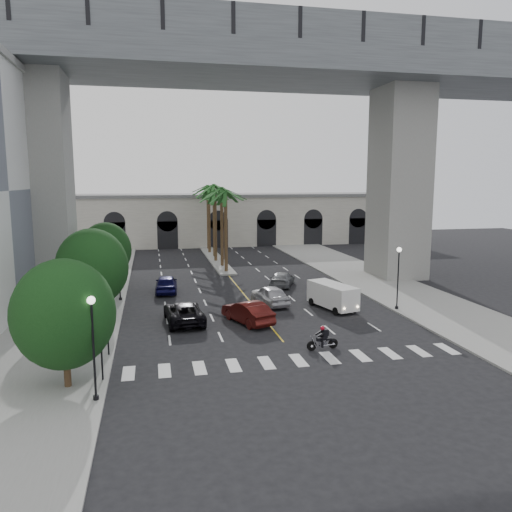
{
  "coord_description": "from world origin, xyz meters",
  "views": [
    {
      "loc": [
        -8.49,
        -29.23,
        10.8
      ],
      "look_at": [
        -1.05,
        6.0,
        5.31
      ],
      "focal_mm": 35.0,
      "sensor_mm": 36.0,
      "label": 1
    }
  ],
  "objects_px": {
    "lamp_post_right": "(398,273)",
    "car_b": "(248,312)",
    "car_e": "(166,284)",
    "lamp_post_left_far": "(119,266)",
    "car_c": "(184,312)",
    "pedestrian_a": "(81,345)",
    "pedestrian_b": "(67,316)",
    "cargo_van": "(333,295)",
    "lamp_post_left_near": "(93,339)",
    "traffic_signal_far": "(107,317)",
    "car_a": "(270,295)",
    "motorcycle_rider": "(323,339)",
    "car_d": "(282,279)",
    "traffic_signal_near": "(101,337)"
  },
  "relations": [
    {
      "from": "lamp_post_right",
      "to": "car_c",
      "type": "distance_m",
      "value": 17.81
    },
    {
      "from": "traffic_signal_near",
      "to": "pedestrian_b",
      "type": "distance_m",
      "value": 10.84
    },
    {
      "from": "motorcycle_rider",
      "to": "pedestrian_b",
      "type": "bearing_deg",
      "value": 148.66
    },
    {
      "from": "lamp_post_right",
      "to": "traffic_signal_far",
      "type": "distance_m",
      "value": 23.62
    },
    {
      "from": "lamp_post_left_far",
      "to": "car_b",
      "type": "bearing_deg",
      "value": -42.24
    },
    {
      "from": "lamp_post_left_far",
      "to": "motorcycle_rider",
      "type": "distance_m",
      "value": 21.04
    },
    {
      "from": "lamp_post_left_far",
      "to": "car_b",
      "type": "relative_size",
      "value": 1.04
    },
    {
      "from": "lamp_post_right",
      "to": "cargo_van",
      "type": "xyz_separation_m",
      "value": [
        -5.08,
        1.59,
        -2.02
      ]
    },
    {
      "from": "lamp_post_right",
      "to": "traffic_signal_far",
      "type": "height_order",
      "value": "lamp_post_right"
    },
    {
      "from": "lamp_post_left_far",
      "to": "car_d",
      "type": "relative_size",
      "value": 1.07
    },
    {
      "from": "lamp_post_left_near",
      "to": "traffic_signal_far",
      "type": "bearing_deg",
      "value": 89.12
    },
    {
      "from": "car_a",
      "to": "lamp_post_right",
      "type": "bearing_deg",
      "value": 147.05
    },
    {
      "from": "car_a",
      "to": "car_d",
      "type": "bearing_deg",
      "value": -122.79
    },
    {
      "from": "car_c",
      "to": "pedestrian_b",
      "type": "bearing_deg",
      "value": -1.18
    },
    {
      "from": "lamp_post_left_near",
      "to": "pedestrian_b",
      "type": "distance_m",
      "value": 13.29
    },
    {
      "from": "cargo_van",
      "to": "car_a",
      "type": "bearing_deg",
      "value": 136.84
    },
    {
      "from": "car_d",
      "to": "lamp_post_left_far",
      "type": "bearing_deg",
      "value": 36.19
    },
    {
      "from": "lamp_post_left_far",
      "to": "car_e",
      "type": "distance_m",
      "value": 5.59
    },
    {
      "from": "lamp_post_right",
      "to": "pedestrian_a",
      "type": "xyz_separation_m",
      "value": [
        -24.23,
        -7.06,
        -2.16
      ]
    },
    {
      "from": "traffic_signal_far",
      "to": "traffic_signal_near",
      "type": "bearing_deg",
      "value": -90.0
    },
    {
      "from": "car_a",
      "to": "pedestrian_b",
      "type": "height_order",
      "value": "pedestrian_b"
    },
    {
      "from": "pedestrian_a",
      "to": "pedestrian_b",
      "type": "distance_m",
      "value": 7.01
    },
    {
      "from": "car_d",
      "to": "cargo_van",
      "type": "height_order",
      "value": "cargo_van"
    },
    {
      "from": "car_b",
      "to": "car_e",
      "type": "height_order",
      "value": "car_e"
    },
    {
      "from": "traffic_signal_far",
      "to": "motorcycle_rider",
      "type": "xyz_separation_m",
      "value": [
        13.43,
        -1.42,
        -1.8
      ]
    },
    {
      "from": "lamp_post_right",
      "to": "cargo_van",
      "type": "distance_m",
      "value": 5.69
    },
    {
      "from": "traffic_signal_near",
      "to": "car_a",
      "type": "bearing_deg",
      "value": 48.92
    },
    {
      "from": "lamp_post_left_far",
      "to": "car_a",
      "type": "xyz_separation_m",
      "value": [
        12.9,
        -3.82,
        -2.36
      ]
    },
    {
      "from": "car_c",
      "to": "pedestrian_a",
      "type": "xyz_separation_m",
      "value": [
        -6.58,
        -7.13,
        0.25
      ]
    },
    {
      "from": "pedestrian_a",
      "to": "car_a",
      "type": "bearing_deg",
      "value": 24.06
    },
    {
      "from": "traffic_signal_far",
      "to": "pedestrian_b",
      "type": "bearing_deg",
      "value": 118.45
    },
    {
      "from": "traffic_signal_near",
      "to": "car_c",
      "type": "bearing_deg",
      "value": 64.47
    },
    {
      "from": "cargo_van",
      "to": "pedestrian_a",
      "type": "relative_size",
      "value": 2.94
    },
    {
      "from": "traffic_signal_far",
      "to": "car_c",
      "type": "height_order",
      "value": "traffic_signal_far"
    },
    {
      "from": "car_a",
      "to": "traffic_signal_far",
      "type": "bearing_deg",
      "value": 29.8
    },
    {
      "from": "lamp_post_right",
      "to": "car_a",
      "type": "distance_m",
      "value": 11.0
    },
    {
      "from": "motorcycle_rider",
      "to": "car_d",
      "type": "relative_size",
      "value": 0.43
    },
    {
      "from": "lamp_post_left_far",
      "to": "car_c",
      "type": "xyz_separation_m",
      "value": [
        5.15,
        -7.93,
        -2.41
      ]
    },
    {
      "from": "car_d",
      "to": "lamp_post_left_near",
      "type": "bearing_deg",
      "value": 81.13
    },
    {
      "from": "pedestrian_b",
      "to": "lamp_post_left_far",
      "type": "bearing_deg",
      "value": 80.11
    },
    {
      "from": "lamp_post_right",
      "to": "car_b",
      "type": "bearing_deg",
      "value": -175.61
    },
    {
      "from": "car_e",
      "to": "cargo_van",
      "type": "distance_m",
      "value": 16.44
    },
    {
      "from": "lamp_post_right",
      "to": "lamp_post_left_near",
      "type": "bearing_deg",
      "value": -150.31
    },
    {
      "from": "lamp_post_right",
      "to": "cargo_van",
      "type": "bearing_deg",
      "value": 162.62
    },
    {
      "from": "car_b",
      "to": "car_c",
      "type": "xyz_separation_m",
      "value": [
        -4.75,
        1.06,
        -0.04
      ]
    },
    {
      "from": "traffic_signal_near",
      "to": "car_c",
      "type": "xyz_separation_m",
      "value": [
        5.05,
        10.57,
        -1.7
      ]
    },
    {
      "from": "lamp_post_left_far",
      "to": "traffic_signal_near",
      "type": "xyz_separation_m",
      "value": [
        0.1,
        -18.5,
        -0.71
      ]
    },
    {
      "from": "lamp_post_left_near",
      "to": "traffic_signal_near",
      "type": "xyz_separation_m",
      "value": [
        0.1,
        2.5,
        -0.71
      ]
    },
    {
      "from": "cargo_van",
      "to": "pedestrian_a",
      "type": "distance_m",
      "value": 21.02
    },
    {
      "from": "car_b",
      "to": "lamp_post_left_near",
      "type": "bearing_deg",
      "value": 29.47
    }
  ]
}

